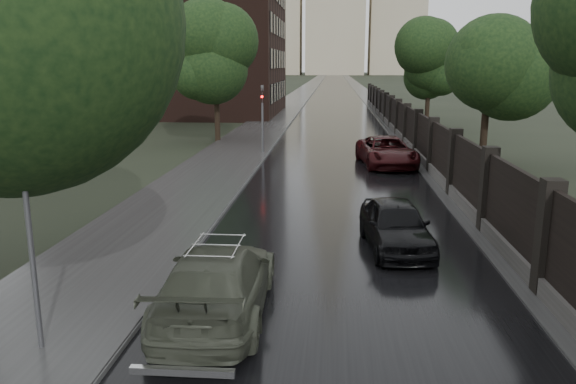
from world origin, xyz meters
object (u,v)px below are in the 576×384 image
Objects in this scene: lamp_post at (27,212)px; car_right_near at (396,225)px; tree_left_far at (216,63)px; tree_right_b at (489,69)px; tree_right_c at (429,67)px; volga_sedan at (217,282)px; traffic_light at (262,113)px; car_right_far at (387,152)px.

lamp_post is 9.81m from car_right_near.
tree_left_far is 17.45m from tree_right_b.
tree_left_far reaches higher than car_right_near.
tree_left_far is 24.36m from car_right_near.
tree_right_c is 1.36× the size of volga_sedan.
tree_right_c is 19.26m from traffic_light.
tree_right_c is 32.74m from car_right_near.
tree_left_far is 1.85× the size of traffic_light.
tree_right_b is 1.29× the size of car_right_far.
tree_right_b is 21.58m from volga_sedan.
tree_right_b is 24.33m from lamp_post.
tree_right_c is 1.29× the size of car_right_far.
tree_right_c reaches higher than volga_sedan.
tree_right_c is 1.37× the size of lamp_post.
tree_left_far is at bearing 95.21° from lamp_post.
car_right_near is 13.62m from car_right_far.
tree_right_b is 15.70m from car_right_near.
tree_right_c is at bearing 73.87° from car_right_near.
car_right_far is (6.86, -3.33, -1.64)m from traffic_light.
tree_right_c is at bearing 90.00° from tree_right_b.
tree_right_b is (15.50, -8.00, -0.29)m from tree_left_far.
tree_right_b is 18.00m from tree_right_c.
tree_right_b is 1.36× the size of volga_sedan.
tree_left_far reaches higher than tree_right_c.
traffic_light is at bearing 165.76° from tree_right_b.
tree_right_c reaches higher than lamp_post.
lamp_post is at bearing -118.61° from car_right_far.
car_right_far is at bearing -176.13° from tree_right_b.
car_right_near is at bearing -66.35° from tree_left_far.
tree_right_c is at bearing 67.87° from car_right_far.
car_right_far is at bearing -107.16° from volga_sedan.
tree_right_c reaches higher than traffic_light.
lamp_post is (-12.90, -20.50, -2.28)m from tree_right_b.
tree_left_far is at bearing -79.98° from volga_sedan.
car_right_near is (4.15, 4.72, -0.04)m from volga_sedan.
tree_right_b reaches higher than car_right_near.
car_right_near is (-5.90, -31.92, -4.24)m from tree_right_c.
tree_right_c is at bearing 32.83° from tree_left_far.
tree_right_b and tree_right_c have the same top height.
tree_left_far is at bearing 134.67° from car_right_far.
tree_left_far is 1.05× the size of tree_right_b.
tree_right_c is at bearing 51.82° from traffic_light.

